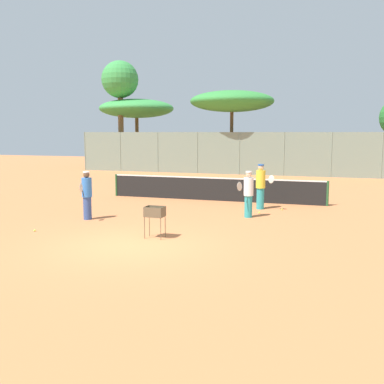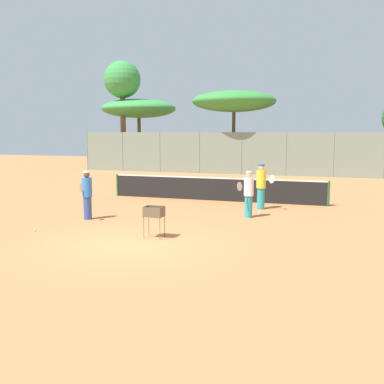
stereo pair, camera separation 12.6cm
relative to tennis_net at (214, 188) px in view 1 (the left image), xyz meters
name	(u,v)px [view 1 (the left image)]	position (x,y,z in m)	size (l,w,h in m)	color
ground_plane	(132,245)	(0.00, -8.63, -0.56)	(80.00, 80.00, 0.00)	#C67242
tennis_net	(214,188)	(0.00, 0.00, 0.00)	(10.05, 0.10, 1.07)	#26592D
back_fence	(261,154)	(0.00, 12.92, 1.00)	(29.25, 0.08, 3.12)	gray
tree_0	(232,102)	(-2.63, 14.71, 4.89)	(6.44, 6.44, 6.27)	brown
tree_3	(120,82)	(-12.24, 14.87, 6.73)	(3.07, 3.07, 9.01)	brown
tree_4	(137,109)	(-11.55, 16.56, 4.58)	(6.46, 6.46, 5.96)	brown
player_white_outfit	(248,194)	(2.27, -3.56, 0.33)	(0.51, 0.84, 1.70)	teal
player_red_cap	(261,186)	(2.40, -1.62, 0.39)	(0.83, 0.61, 1.83)	teal
player_yellow_shirt	(87,195)	(-3.13, -5.74, 0.34)	(0.36, 0.91, 1.73)	#334C8C
ball_cart	(155,214)	(0.27, -7.62, 0.15)	(0.56, 0.41, 0.94)	brown
tennis_ball_0	(35,230)	(-3.67, -7.99, -0.53)	(0.07, 0.07, 0.07)	#D1E54C
tennis_ball_1	(282,209)	(3.27, -1.61, -0.53)	(0.07, 0.07, 0.07)	#D1E54C
tennis_ball_2	(259,212)	(2.52, -2.60, -0.53)	(0.07, 0.07, 0.07)	#D1E54C
tennis_ball_3	(157,216)	(-0.95, -4.55, -0.53)	(0.07, 0.07, 0.07)	#D1E54C
parked_car	(348,165)	(6.04, 16.46, 0.10)	(4.20, 1.70, 1.60)	#B2B7BC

